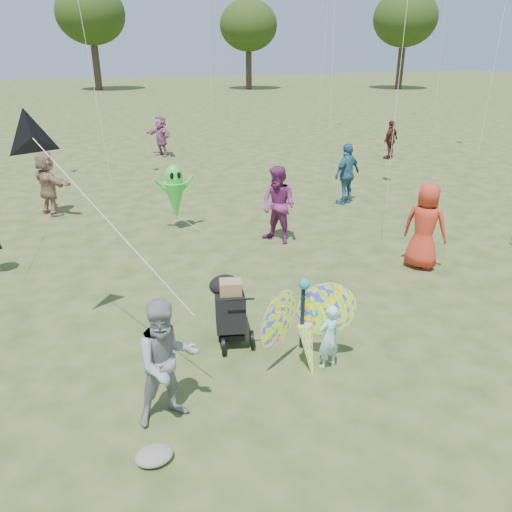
{
  "coord_description": "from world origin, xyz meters",
  "views": [
    {
      "loc": [
        -3.11,
        -5.91,
        4.44
      ],
      "look_at": [
        -0.2,
        1.5,
        1.1
      ],
      "focal_mm": 35.0,
      "sensor_mm": 36.0,
      "label": 1
    }
  ],
  "objects": [
    {
      "name": "crowd_a",
      "position": [
        3.88,
        2.07,
        0.93
      ],
      "size": [
        1.01,
        1.09,
        1.87
      ],
      "primitive_type": "imported",
      "rotation": [
        0.0,
        0.0,
        2.17
      ],
      "color": "red",
      "rests_on": "ground"
    },
    {
      "name": "jogging_stroller",
      "position": [
        -0.93,
        0.83,
        0.61
      ],
      "size": [
        0.67,
        1.11,
        1.09
      ],
      "rotation": [
        0.0,
        0.0,
        -0.27
      ],
      "color": "black",
      "rests_on": "ground"
    },
    {
      "name": "crowd_j",
      "position": [
        1.11,
        16.19,
        0.88
      ],
      "size": [
        1.14,
        1.69,
        1.75
      ],
      "primitive_type": "imported",
      "rotation": [
        0.0,
        0.0,
        5.14
      ],
      "color": "#A35D8A",
      "rests_on": "ground"
    },
    {
      "name": "tree_line",
      "position": [
        3.67,
        44.99,
        6.86
      ],
      "size": [
        91.78,
        33.6,
        10.79
      ],
      "color": "#3A2D21",
      "rests_on": "ground"
    },
    {
      "name": "ground",
      "position": [
        0.0,
        0.0,
        0.0
      ],
      "size": [
        160.0,
        160.0,
        0.0
      ],
      "primitive_type": "plane",
      "color": "#51592B",
      "rests_on": "ground"
    },
    {
      "name": "crowd_d",
      "position": [
        -3.55,
        8.98,
        0.9
      ],
      "size": [
        1.25,
        1.73,
        1.8
      ],
      "primitive_type": "imported",
      "rotation": [
        0.0,
        0.0,
        2.05
      ],
      "color": "#A37A64",
      "rests_on": "ground"
    },
    {
      "name": "crowd_h",
      "position": [
        10.07,
        11.96,
        0.81
      ],
      "size": [
        1.03,
        0.75,
        1.62
      ],
      "primitive_type": "imported",
      "rotation": [
        0.0,
        0.0,
        3.56
      ],
      "color": "#4A2118",
      "rests_on": "ground"
    },
    {
      "name": "grey_bag",
      "position": [
        -2.59,
        -1.35,
        0.07
      ],
      "size": [
        0.45,
        0.37,
        0.14
      ],
      "primitive_type": "ellipsoid",
      "color": "gray",
      "rests_on": "ground"
    },
    {
      "name": "alien_kite",
      "position": [
        -0.52,
        6.34,
        0.97
      ],
      "size": [
        1.12,
        0.69,
        1.74
      ],
      "color": "#34DD3A",
      "rests_on": "ground"
    },
    {
      "name": "adult_man",
      "position": [
        -2.25,
        -0.69,
        0.85
      ],
      "size": [
        0.89,
        0.73,
        1.69
      ],
      "primitive_type": "imported",
      "rotation": [
        0.0,
        0.0,
        0.11
      ],
      "color": "gray",
      "rests_on": "ground"
    },
    {
      "name": "child_girl",
      "position": [
        0.18,
        -0.45,
        0.51
      ],
      "size": [
        0.42,
        0.33,
        1.03
      ],
      "primitive_type": "imported",
      "rotation": [
        0.0,
        0.0,
        3.37
      ],
      "color": "#AAE2F1",
      "rests_on": "ground"
    },
    {
      "name": "butterfly_kite",
      "position": [
        -0.17,
        -0.35,
        0.72
      ],
      "size": [
        1.74,
        0.75,
        1.66
      ],
      "color": "#FD3028",
      "rests_on": "ground"
    },
    {
      "name": "crowd_c",
      "position": [
        4.84,
        6.84,
        0.92
      ],
      "size": [
        1.17,
        0.83,
        1.84
      ],
      "primitive_type": "imported",
      "rotation": [
        0.0,
        0.0,
        3.53
      ],
      "color": "#316687",
      "rests_on": "ground"
    },
    {
      "name": "crowd_e",
      "position": [
        1.6,
        4.6,
        0.94
      ],
      "size": [
        1.08,
        1.15,
        1.87
      ],
      "primitive_type": "imported",
      "rotation": [
        0.0,
        0.0,
        5.25
      ],
      "color": "#7E2A65",
      "rests_on": "ground"
    },
    {
      "name": "delta_kite_rig",
      "position": [
        -3.43,
        1.76,
        3.26
      ],
      "size": [
        2.05,
        2.7,
        2.33
      ],
      "color": "black",
      "rests_on": "ground"
    }
  ]
}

